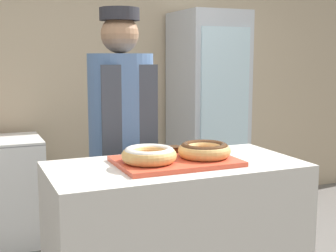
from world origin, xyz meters
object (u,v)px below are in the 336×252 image
(serving_tray, at_px, (176,161))
(baker_person, at_px, (122,145))
(donut_chocolate_glaze, at_px, (204,149))
(beverage_fridge, at_px, (207,115))
(brownie_back_left, at_px, (154,151))
(brownie_back_right, at_px, (173,149))
(donut_light_glaze, at_px, (149,154))

(serving_tray, height_order, baker_person, baker_person)
(donut_chocolate_glaze, height_order, beverage_fridge, beverage_fridge)
(serving_tray, distance_m, beverage_fridge, 2.05)
(donut_chocolate_glaze, height_order, brownie_back_left, donut_chocolate_glaze)
(brownie_back_right, bearing_deg, donut_light_glaze, -139.02)
(serving_tray, bearing_deg, brownie_back_right, 70.58)
(donut_light_glaze, relative_size, brownie_back_left, 3.57)
(serving_tray, bearing_deg, beverage_fridge, 57.84)
(serving_tray, bearing_deg, donut_chocolate_glaze, -8.23)
(donut_light_glaze, height_order, brownie_back_right, donut_light_glaze)
(brownie_back_right, distance_m, baker_person, 0.54)
(serving_tray, relative_size, brownie_back_right, 7.86)
(brownie_back_left, distance_m, beverage_fridge, 1.95)
(donut_chocolate_glaze, bearing_deg, baker_person, 108.16)
(brownie_back_right, height_order, beverage_fridge, beverage_fridge)
(donut_light_glaze, height_order, beverage_fridge, beverage_fridge)
(serving_tray, relative_size, beverage_fridge, 0.32)
(serving_tray, relative_size, donut_chocolate_glaze, 2.20)
(donut_chocolate_glaze, bearing_deg, brownie_back_right, 118.00)
(serving_tray, height_order, donut_light_glaze, donut_light_glaze)
(donut_chocolate_glaze, relative_size, brownie_back_right, 3.57)
(donut_light_glaze, height_order, brownie_back_left, donut_light_glaze)
(baker_person, bearing_deg, donut_light_glaze, -96.21)
(beverage_fridge, bearing_deg, donut_chocolate_glaze, -118.11)
(donut_chocolate_glaze, distance_m, baker_person, 0.74)
(donut_light_glaze, distance_m, baker_person, 0.71)
(serving_tray, xyz_separation_m, baker_person, (-0.08, 0.68, -0.03))
(serving_tray, relative_size, donut_light_glaze, 2.20)
(donut_chocolate_glaze, bearing_deg, beverage_fridge, 61.89)
(brownie_back_left, bearing_deg, brownie_back_right, 0.00)
(serving_tray, xyz_separation_m, donut_chocolate_glaze, (0.15, -0.02, 0.05))
(donut_chocolate_glaze, xyz_separation_m, brownie_back_left, (-0.21, 0.18, -0.03))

